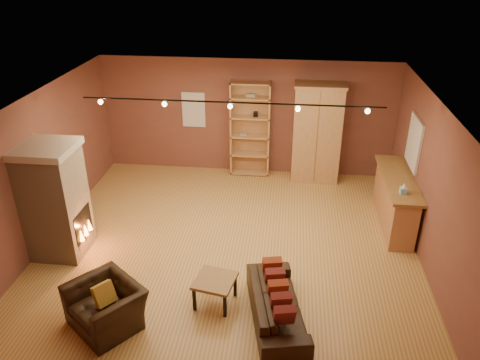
# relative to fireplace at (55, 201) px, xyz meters

# --- Properties ---
(floor) EXTENTS (7.00, 7.00, 0.00)m
(floor) POSITION_rel_fireplace_xyz_m (3.04, 0.60, -1.06)
(floor) COLOR #A37739
(floor) RESTS_ON ground
(ceiling) EXTENTS (7.00, 7.00, 0.00)m
(ceiling) POSITION_rel_fireplace_xyz_m (3.04, 0.60, 1.74)
(ceiling) COLOR brown
(ceiling) RESTS_ON back_wall
(back_wall) EXTENTS (7.00, 0.02, 2.80)m
(back_wall) POSITION_rel_fireplace_xyz_m (3.04, 3.85, 0.34)
(back_wall) COLOR brown
(back_wall) RESTS_ON floor
(left_wall) EXTENTS (0.02, 6.50, 2.80)m
(left_wall) POSITION_rel_fireplace_xyz_m (-0.46, 0.60, 0.34)
(left_wall) COLOR brown
(left_wall) RESTS_ON floor
(right_wall) EXTENTS (0.02, 6.50, 2.80)m
(right_wall) POSITION_rel_fireplace_xyz_m (6.54, 0.60, 0.34)
(right_wall) COLOR brown
(right_wall) RESTS_ON floor
(fireplace) EXTENTS (1.01, 0.98, 2.12)m
(fireplace) POSITION_rel_fireplace_xyz_m (0.00, 0.00, 0.00)
(fireplace) COLOR tan
(fireplace) RESTS_ON floor
(back_window) EXTENTS (0.56, 0.04, 0.86)m
(back_window) POSITION_rel_fireplace_xyz_m (1.74, 3.83, 0.49)
(back_window) COLOR silver
(back_window) RESTS_ON back_wall
(bookcase) EXTENTS (0.95, 0.37, 2.31)m
(bookcase) POSITION_rel_fireplace_xyz_m (3.13, 3.73, 0.11)
(bookcase) COLOR tan
(bookcase) RESTS_ON floor
(armoire) EXTENTS (1.16, 0.66, 2.36)m
(armoire) POSITION_rel_fireplace_xyz_m (4.71, 3.55, 0.12)
(armoire) COLOR tan
(armoire) RESTS_ON floor
(bar_counter) EXTENTS (0.59, 2.18, 1.05)m
(bar_counter) POSITION_rel_fireplace_xyz_m (6.24, 1.65, -0.53)
(bar_counter) COLOR tan
(bar_counter) RESTS_ON floor
(tissue_box) EXTENTS (0.12, 0.12, 0.21)m
(tissue_box) POSITION_rel_fireplace_xyz_m (6.19, 0.99, 0.07)
(tissue_box) COLOR #88C2DA
(tissue_box) RESTS_ON bar_counter
(right_window) EXTENTS (0.05, 0.90, 1.00)m
(right_window) POSITION_rel_fireplace_xyz_m (6.51, 2.00, 0.59)
(right_window) COLOR silver
(right_window) RESTS_ON right_wall
(loveseat) EXTENTS (0.90, 1.91, 0.77)m
(loveseat) POSITION_rel_fireplace_xyz_m (4.01, -1.37, -0.68)
(loveseat) COLOR black
(loveseat) RESTS_ON floor
(armchair) EXTENTS (1.23, 1.17, 0.90)m
(armchair) POSITION_rel_fireplace_xyz_m (1.50, -1.74, -0.61)
(armchair) COLOR black
(armchair) RESTS_ON floor
(coffee_table) EXTENTS (0.71, 0.71, 0.46)m
(coffee_table) POSITION_rel_fireplace_xyz_m (3.03, -1.10, -0.67)
(coffee_table) COLOR olive
(coffee_table) RESTS_ON floor
(track_rail) EXTENTS (5.20, 0.09, 0.13)m
(track_rail) POSITION_rel_fireplace_xyz_m (3.04, 0.80, 1.63)
(track_rail) COLOR black
(track_rail) RESTS_ON ceiling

